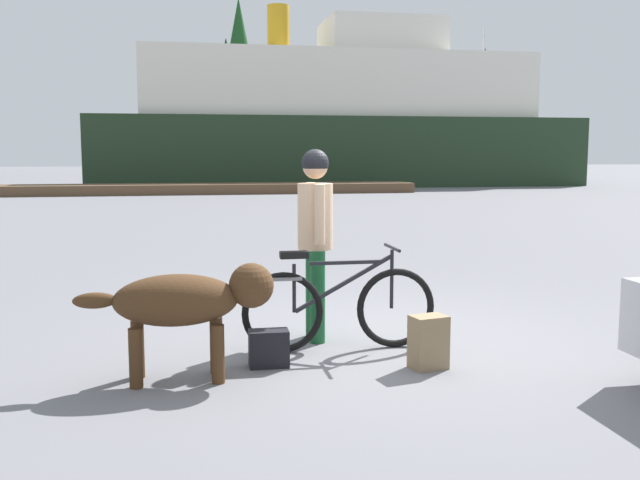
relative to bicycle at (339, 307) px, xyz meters
name	(u,v)px	position (x,y,z in m)	size (l,w,h in m)	color
ground_plane	(374,340)	(0.40, 0.27, -0.38)	(160.00, 160.00, 0.00)	slate
bicycle	(339,307)	(0.00, 0.00, 0.00)	(1.72, 0.44, 0.91)	black
person_cyclist	(315,226)	(-0.13, 0.39, 0.68)	(0.32, 0.53, 1.75)	#19592D
dog	(188,301)	(-1.29, -0.59, 0.22)	(1.49, 0.46, 0.89)	#472D19
backpack	(428,342)	(0.60, -0.66, -0.17)	(0.28, 0.20, 0.43)	#8C7251
handbag_pannier	(269,348)	(-0.66, -0.37, -0.23)	(0.32, 0.18, 0.30)	black
dock_pier	(172,189)	(-1.74, 23.99, -0.18)	(20.00, 2.03, 0.40)	brown
ferry_boat	(336,123)	(6.56, 30.81, 2.80)	(24.19, 7.76, 8.98)	#1E331E
sailboat_moored	(480,172)	(15.64, 33.35, 0.14)	(6.03, 1.69, 8.88)	navy
pine_tree_center	(239,66)	(2.90, 47.42, 7.51)	(3.73, 3.73, 12.73)	#4C331E
pine_tree_far_right	(484,97)	(21.32, 46.20, 5.44)	(3.09, 3.09, 9.49)	#4C331E
pine_tree_mid_back	(227,85)	(2.26, 52.39, 6.54)	(3.75, 3.75, 10.60)	#4C331E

